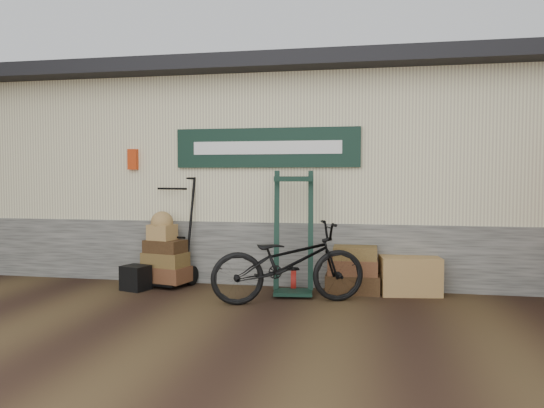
# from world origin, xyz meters

# --- Properties ---
(ground) EXTENTS (80.00, 80.00, 0.00)m
(ground) POSITION_xyz_m (0.00, 0.00, 0.00)
(ground) COLOR black
(ground) RESTS_ON ground
(station_building) EXTENTS (14.40, 4.10, 3.20)m
(station_building) POSITION_xyz_m (-0.01, 2.74, 1.61)
(station_building) COLOR #4C4C47
(station_building) RESTS_ON ground
(porter_trolley) EXTENTS (0.90, 0.76, 1.57)m
(porter_trolley) POSITION_xyz_m (-1.65, 0.85, 0.79)
(porter_trolley) COLOR black
(porter_trolley) RESTS_ON ground
(green_barrow) EXTENTS (0.64, 0.56, 1.62)m
(green_barrow) POSITION_xyz_m (0.15, 0.56, 0.81)
(green_barrow) COLOR black
(green_barrow) RESTS_ON ground
(suitcase_stack) EXTENTS (0.72, 0.46, 0.63)m
(suitcase_stack) POSITION_xyz_m (0.91, 0.79, 0.32)
(suitcase_stack) COLOR #321E0F
(suitcase_stack) RESTS_ON ground
(wicker_hamper) EXTENTS (0.83, 0.60, 0.50)m
(wicker_hamper) POSITION_xyz_m (1.65, 0.85, 0.25)
(wicker_hamper) COLOR #9D713E
(wicker_hamper) RESTS_ON ground
(black_trunk) EXTENTS (0.41, 0.38, 0.34)m
(black_trunk) POSITION_xyz_m (-2.00, 0.38, 0.17)
(black_trunk) COLOR black
(black_trunk) RESTS_ON ground
(bicycle) EXTENTS (1.29, 2.02, 1.11)m
(bicycle) POSITION_xyz_m (0.16, 0.06, 0.55)
(bicycle) COLOR black
(bicycle) RESTS_ON ground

